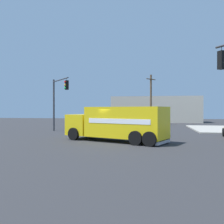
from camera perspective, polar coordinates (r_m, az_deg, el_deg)
ground_plane at (r=20.04m, az=1.11°, el=-6.51°), size 100.00×100.00×0.00m
delivery_truck at (r=19.84m, az=1.20°, el=-2.49°), size 8.50×5.59×2.67m
traffic_light_secondary at (r=28.97m, az=-11.94°, el=3.42°), size 3.07×3.61×5.93m
utility_pole at (r=40.94m, az=8.64°, el=2.85°), size 1.42×1.83×7.95m
building_backdrop at (r=51.23m, az=9.68°, el=0.57°), size 16.98×6.00×4.99m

